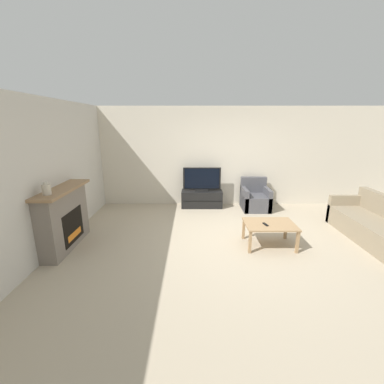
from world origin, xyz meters
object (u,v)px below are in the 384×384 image
(coffee_table, at_px, (270,226))
(fireplace, at_px, (65,218))
(tv_stand, at_px, (202,199))
(tv, at_px, (202,180))
(couch, at_px, (384,230))
(armchair, at_px, (255,199))
(remote, at_px, (266,224))
(mantel_vase_left, at_px, (47,189))

(coffee_table, bearing_deg, fireplace, -179.20)
(tv_stand, xyz_separation_m, tv, (-0.00, -0.00, 0.53))
(couch, bearing_deg, coffee_table, -178.62)
(armchair, distance_m, remote, 2.26)
(fireplace, height_order, remote, fireplace)
(tv, xyz_separation_m, coffee_table, (1.19, -2.34, -0.37))
(coffee_table, height_order, remote, remote)
(fireplace, relative_size, mantel_vase_left, 6.75)
(tv_stand, relative_size, coffee_table, 1.20)
(fireplace, distance_m, remote, 3.71)
(coffee_table, distance_m, remote, 0.14)
(remote, bearing_deg, coffee_table, 17.57)
(couch, bearing_deg, tv_stand, 145.88)
(fireplace, bearing_deg, armchair, 28.58)
(armchair, relative_size, coffee_table, 0.89)
(mantel_vase_left, xyz_separation_m, tv, (2.61, 2.84, -0.48))
(coffee_table, xyz_separation_m, remote, (-0.10, -0.07, 0.07))
(coffee_table, bearing_deg, tv, 116.97)
(mantel_vase_left, relative_size, armchair, 0.27)
(tv_stand, bearing_deg, armchair, -7.34)
(tv_stand, bearing_deg, couch, -34.12)
(couch, bearing_deg, tv, 145.91)
(armchair, height_order, couch, couch)
(armchair, xyz_separation_m, remote, (-0.35, -2.22, 0.18))
(fireplace, distance_m, armchair, 4.63)
(armchair, distance_m, coffee_table, 2.17)
(tv_stand, bearing_deg, mantel_vase_left, -132.55)
(fireplace, bearing_deg, tv, 42.36)
(remote, distance_m, couch, 2.30)
(tv, height_order, coffee_table, tv)
(armchair, bearing_deg, coffee_table, -96.42)
(mantel_vase_left, bearing_deg, coffee_table, 7.48)
(remote, bearing_deg, fireplace, 163.78)
(fireplace, xyz_separation_m, tv, (2.62, 2.39, 0.18))
(tv_stand, distance_m, tv, 0.53)
(tv_stand, relative_size, armchair, 1.35)
(remote, bearing_deg, armchair, 65.19)
(armchair, height_order, coffee_table, armchair)
(armchair, relative_size, remote, 5.33)
(fireplace, relative_size, tv, 1.46)
(coffee_table, relative_size, remote, 5.97)
(tv_stand, relative_size, remote, 7.19)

